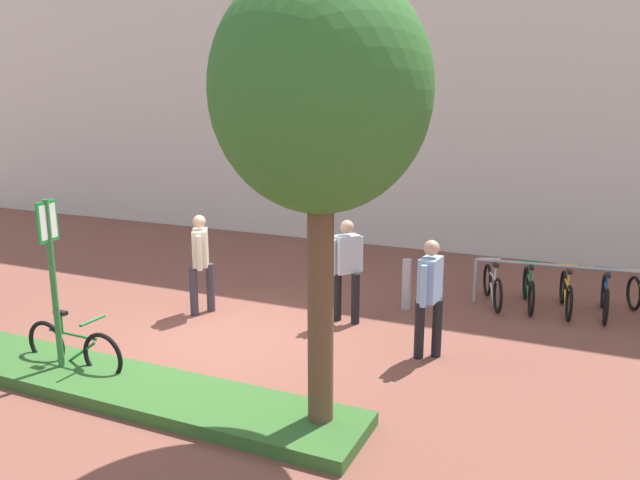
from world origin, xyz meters
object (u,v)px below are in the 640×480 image
at_px(person_shirt_white, 201,258).
at_px(tree_sidewalk, 321,95).
at_px(bike_rack_cluster, 585,294).
at_px(parking_sign_post, 51,264).
at_px(bollard_steel, 406,284).
at_px(bike_at_sign, 74,349).
at_px(person_shirt_blue, 430,291).
at_px(person_casual_tan, 347,265).

bearing_deg(person_shirt_white, tree_sidewalk, -38.34).
relative_size(tree_sidewalk, bike_rack_cluster, 1.31).
relative_size(parking_sign_post, bollard_steel, 2.65).
distance_m(bike_at_sign, person_shirt_blue, 4.90).
distance_m(parking_sign_post, person_shirt_blue, 5.04).
bearing_deg(person_shirt_blue, bollard_steel, 114.77).
xyz_separation_m(person_casual_tan, person_shirt_blue, (1.59, -0.86, 0.00)).
relative_size(parking_sign_post, bike_at_sign, 1.42).
relative_size(bike_rack_cluster, person_casual_tan, 2.17).
height_order(bike_at_sign, bollard_steel, bollard_steel).
bearing_deg(parking_sign_post, bike_rack_cluster, 41.59).
bearing_deg(bike_rack_cluster, person_shirt_white, -155.93).
xyz_separation_m(parking_sign_post, person_shirt_blue, (4.26, 2.62, -0.58)).
height_order(bike_at_sign, person_shirt_white, person_shirt_white).
xyz_separation_m(bike_rack_cluster, bollard_steel, (-2.87, -1.05, 0.10)).
bearing_deg(bike_at_sign, bike_rack_cluster, 41.06).
relative_size(bike_at_sign, bollard_steel, 1.87).
bearing_deg(person_casual_tan, person_shirt_blue, -28.38).
bearing_deg(person_shirt_blue, bike_at_sign, -149.62).
distance_m(person_casual_tan, person_shirt_white, 2.50).
height_order(tree_sidewalk, bollard_steel, tree_sidewalk).
height_order(bike_rack_cluster, person_shirt_white, person_shirt_white).
distance_m(bike_at_sign, bike_rack_cluster, 8.22).
xyz_separation_m(parking_sign_post, person_shirt_white, (0.25, 2.87, -0.58)).
xyz_separation_m(person_casual_tan, person_shirt_white, (-2.42, -0.61, 0.00)).
bearing_deg(bike_rack_cluster, bollard_steel, -159.98).
xyz_separation_m(tree_sidewalk, person_casual_tan, (-1.02, 3.33, -2.66)).
height_order(bike_rack_cluster, bollard_steel, bollard_steel).
bearing_deg(bollard_steel, tree_sidewalk, -86.05).
bearing_deg(person_casual_tan, tree_sidewalk, -72.95).
relative_size(person_casual_tan, person_shirt_white, 1.00).
xyz_separation_m(tree_sidewalk, bike_at_sign, (-3.62, 0.01, -3.30)).
relative_size(bollard_steel, person_casual_tan, 0.52).
height_order(parking_sign_post, person_casual_tan, parking_sign_post).
bearing_deg(bike_rack_cluster, person_shirt_blue, -124.24).
height_order(parking_sign_post, person_shirt_blue, parking_sign_post).
bearing_deg(bollard_steel, person_casual_tan, -125.00).
xyz_separation_m(bollard_steel, person_shirt_white, (-3.14, -1.64, 0.53)).
bearing_deg(bollard_steel, bike_at_sign, -127.37).
xyz_separation_m(person_shirt_white, person_shirt_blue, (4.01, -0.25, 0.00)).
height_order(tree_sidewalk, parking_sign_post, tree_sidewalk).
relative_size(bike_at_sign, person_shirt_white, 0.98).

